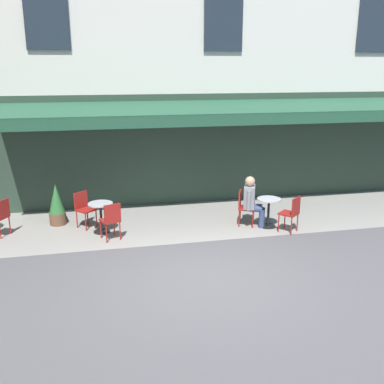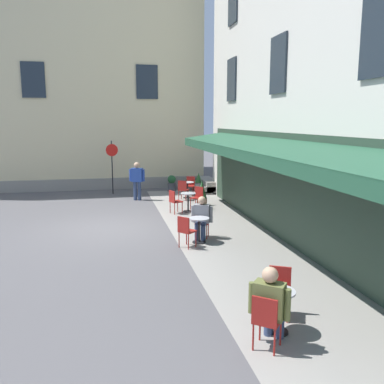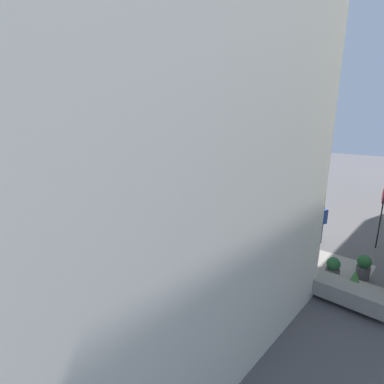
# 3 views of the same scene
# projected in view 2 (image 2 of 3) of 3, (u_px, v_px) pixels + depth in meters

# --- Properties ---
(ground_plane) EXTENTS (70.00, 70.00, 0.00)m
(ground_plane) POSITION_uv_depth(u_px,v_px,m) (114.00, 228.00, 13.68)
(ground_plane) COLOR #565456
(sidewalk_cafe_terrace) EXTENTS (20.50, 3.20, 0.01)m
(sidewalk_cafe_terrace) POSITION_uv_depth(u_px,v_px,m) (242.00, 251.00, 11.23)
(sidewalk_cafe_terrace) COLOR gray
(sidewalk_cafe_terrace) RESTS_ON ground_plane
(corner_building_facade) EXTENTS (10.12, 17.00, 15.00)m
(corner_building_facade) POSITION_uv_depth(u_px,v_px,m) (45.00, 53.00, 24.22)
(corner_building_facade) COLOR beige
(corner_building_facade) RESTS_ON ground_plane
(back_alley_steps) EXTENTS (2.40, 1.75, 0.60)m
(back_alley_steps) POSITION_uv_depth(u_px,v_px,m) (202.00, 186.00, 20.93)
(back_alley_steps) COLOR gray
(back_alley_steps) RESTS_ON ground_plane
(cafe_table_near_entrance) EXTENTS (0.60, 0.60, 0.75)m
(cafe_table_near_entrance) POSITION_uv_depth(u_px,v_px,m) (188.00, 187.00, 18.94)
(cafe_table_near_entrance) COLOR black
(cafe_table_near_entrance) RESTS_ON ground_plane
(cafe_chair_red_kerbside) EXTENTS (0.55, 0.55, 0.91)m
(cafe_chair_red_kerbside) POSITION_uv_depth(u_px,v_px,m) (183.00, 188.00, 18.34)
(cafe_chair_red_kerbside) COLOR maroon
(cafe_chair_red_kerbside) RESTS_ON ground_plane
(cafe_chair_red_corner_left) EXTENTS (0.53, 0.53, 0.91)m
(cafe_chair_red_corner_left) POSITION_uv_depth(u_px,v_px,m) (190.00, 184.00, 19.54)
(cafe_chair_red_corner_left) COLOR maroon
(cafe_chair_red_corner_left) RESTS_ON ground_plane
(cafe_table_mid_terrace) EXTENTS (0.60, 0.60, 0.75)m
(cafe_table_mid_terrace) POSITION_uv_depth(u_px,v_px,m) (277.00, 305.00, 6.85)
(cafe_table_mid_terrace) COLOR black
(cafe_table_mid_terrace) RESTS_ON ground_plane
(cafe_chair_red_near_door) EXTENTS (0.56, 0.56, 0.91)m
(cafe_chair_red_near_door) POSITION_uv_depth(u_px,v_px,m) (266.00, 318.00, 6.29)
(cafe_chair_red_near_door) COLOR maroon
(cafe_chair_red_near_door) RESTS_ON ground_plane
(cafe_chair_red_corner_right) EXTENTS (0.54, 0.54, 0.91)m
(cafe_chair_red_corner_right) POSITION_uv_depth(u_px,v_px,m) (279.00, 287.00, 7.44)
(cafe_chair_red_corner_right) COLOR maroon
(cafe_chair_red_corner_right) RESTS_ON ground_plane
(cafe_table_streetside) EXTENTS (0.60, 0.60, 0.75)m
(cafe_table_streetside) POSITION_uv_depth(u_px,v_px,m) (188.00, 200.00, 16.05)
(cafe_table_streetside) COLOR black
(cafe_table_streetside) RESTS_ON ground_plane
(cafe_chair_red_by_window) EXTENTS (0.52, 0.52, 0.91)m
(cafe_chair_red_by_window) POSITION_uv_depth(u_px,v_px,m) (174.00, 200.00, 15.70)
(cafe_chair_red_by_window) COLOR maroon
(cafe_chair_red_by_window) RESTS_ON ground_plane
(cafe_chair_red_back_row) EXTENTS (0.56, 0.56, 0.91)m
(cafe_chair_red_back_row) POSITION_uv_depth(u_px,v_px,m) (198.00, 196.00, 16.53)
(cafe_chair_red_back_row) COLOR maroon
(cafe_chair_red_back_row) RESTS_ON ground_plane
(cafe_table_far_end) EXTENTS (0.60, 0.60, 0.75)m
(cafe_table_far_end) POSITION_uv_depth(u_px,v_px,m) (199.00, 226.00, 11.95)
(cafe_table_far_end) COLOR black
(cafe_table_far_end) RESTS_ON ground_plane
(cafe_chair_red_under_awning) EXTENTS (0.56, 0.56, 0.91)m
(cafe_chair_red_under_awning) POSITION_uv_depth(u_px,v_px,m) (186.00, 229.00, 11.45)
(cafe_chair_red_under_awning) COLOR maroon
(cafe_chair_red_under_awning) RESTS_ON ground_plane
(cafe_chair_red_facing_street) EXTENTS (0.52, 0.52, 0.91)m
(cafe_chair_red_facing_street) POSITION_uv_depth(u_px,v_px,m) (203.00, 220.00, 12.55)
(cafe_chair_red_facing_street) COLOR maroon
(cafe_chair_red_facing_street) RESTS_ON ground_plane
(seated_patron_in_olive) EXTENTS (0.65, 0.64, 1.32)m
(seated_patron_in_olive) POSITION_uv_depth(u_px,v_px,m) (270.00, 303.00, 6.45)
(seated_patron_in_olive) COLOR navy
(seated_patron_in_olive) RESTS_ON ground_plane
(seated_companion_in_grey) EXTENTS (0.63, 0.62, 1.30)m
(seated_companion_in_grey) POSITION_uv_depth(u_px,v_px,m) (201.00, 216.00, 12.32)
(seated_companion_in_grey) COLOR navy
(seated_companion_in_grey) RESTS_ON ground_plane
(walking_pedestrian_in_blue) EXTENTS (0.43, 0.68, 1.72)m
(walking_pedestrian_in_blue) POSITION_uv_depth(u_px,v_px,m) (137.00, 178.00, 18.32)
(walking_pedestrian_in_blue) COLOR navy
(walking_pedestrian_in_blue) RESTS_ON ground_plane
(no_parking_sign) EXTENTS (0.15, 0.58, 2.60)m
(no_parking_sign) POSITION_uv_depth(u_px,v_px,m) (112.00, 157.00, 19.79)
(no_parking_sign) COLOR black
(no_parking_sign) RESTS_ON ground_plane
(potted_plant_by_steps) EXTENTS (0.42, 0.42, 1.07)m
(potted_plant_by_steps) POSITION_uv_depth(u_px,v_px,m) (202.00, 193.00, 17.26)
(potted_plant_by_steps) COLOR brown
(potted_plant_by_steps) RESTS_ON ground_plane
(potted_plant_entrance_right) EXTENTS (0.42, 0.42, 0.82)m
(potted_plant_entrance_right) POSITION_uv_depth(u_px,v_px,m) (172.00, 183.00, 20.80)
(potted_plant_entrance_right) COLOR #4C4C51
(potted_plant_entrance_right) RESTS_ON ground_plane
(potted_plant_entrance_left) EXTENTS (0.40, 0.40, 0.90)m
(potted_plant_entrance_left) POSITION_uv_depth(u_px,v_px,m) (199.00, 182.00, 21.14)
(potted_plant_entrance_left) COLOR brown
(potted_plant_entrance_left) RESTS_ON ground_plane
(potted_plant_mid_terrace) EXTENTS (0.42, 0.42, 0.79)m
(potted_plant_mid_terrace) POSITION_uv_depth(u_px,v_px,m) (190.00, 185.00, 20.29)
(potted_plant_mid_terrace) COLOR #4C4C51
(potted_plant_mid_terrace) RESTS_ON ground_plane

